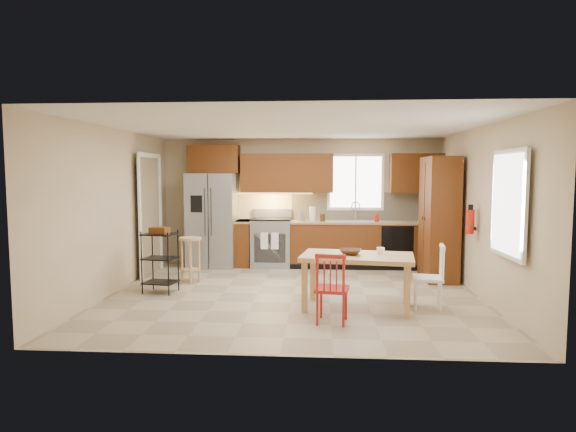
% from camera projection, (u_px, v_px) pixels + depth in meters
% --- Properties ---
extents(floor, '(5.50, 5.50, 0.00)m').
position_uv_depth(floor, '(293.00, 294.00, 7.27)').
color(floor, tan).
rests_on(floor, ground).
extents(ceiling, '(5.50, 5.00, 0.02)m').
position_uv_depth(ceiling, '(293.00, 127.00, 7.05)').
color(ceiling, silver).
rests_on(ceiling, ground).
extents(wall_back, '(5.50, 0.02, 2.50)m').
position_uv_depth(wall_back, '(300.00, 202.00, 9.64)').
color(wall_back, '#CCB793').
rests_on(wall_back, ground).
extents(wall_front, '(5.50, 0.02, 2.50)m').
position_uv_depth(wall_front, '(279.00, 232.00, 4.67)').
color(wall_front, '#CCB793').
rests_on(wall_front, ground).
extents(wall_left, '(0.02, 5.00, 2.50)m').
position_uv_depth(wall_left, '(114.00, 211.00, 7.34)').
color(wall_left, '#CCB793').
rests_on(wall_left, ground).
extents(wall_right, '(0.02, 5.00, 2.50)m').
position_uv_depth(wall_right, '(482.00, 213.00, 6.98)').
color(wall_right, '#CCB793').
rests_on(wall_right, ground).
extents(refrigerator, '(0.92, 0.75, 1.82)m').
position_uv_depth(refrigerator, '(213.00, 220.00, 9.41)').
color(refrigerator, gray).
rests_on(refrigerator, floor).
extents(range_stove, '(0.76, 0.63, 0.92)m').
position_uv_depth(range_stove, '(271.00, 243.00, 9.44)').
color(range_stove, gray).
rests_on(range_stove, floor).
extents(base_cabinet_narrow, '(0.30, 0.60, 0.90)m').
position_uv_depth(base_cabinet_narrow, '(244.00, 243.00, 9.49)').
color(base_cabinet_narrow, '#582C10').
rests_on(base_cabinet_narrow, floor).
extents(base_cabinet_run, '(2.92, 0.60, 0.90)m').
position_uv_depth(base_cabinet_run, '(366.00, 244.00, 9.33)').
color(base_cabinet_run, '#582C10').
rests_on(base_cabinet_run, floor).
extents(dishwasher, '(0.60, 0.02, 0.78)m').
position_uv_depth(dishwasher, '(397.00, 247.00, 9.01)').
color(dishwasher, black).
rests_on(dishwasher, floor).
extents(backsplash, '(2.92, 0.03, 0.55)m').
position_uv_depth(backsplash, '(365.00, 206.00, 9.55)').
color(backsplash, beige).
rests_on(backsplash, wall_back).
extents(upper_over_fridge, '(1.00, 0.35, 0.55)m').
position_uv_depth(upper_over_fridge, '(214.00, 159.00, 9.51)').
color(upper_over_fridge, '#5F2A0F').
rests_on(upper_over_fridge, wall_back).
extents(upper_left_block, '(1.80, 0.35, 0.75)m').
position_uv_depth(upper_left_block, '(287.00, 173.00, 9.44)').
color(upper_left_block, '#5F2A0F').
rests_on(upper_left_block, wall_back).
extents(upper_right_block, '(1.00, 0.35, 0.75)m').
position_uv_depth(upper_right_block, '(416.00, 173.00, 9.27)').
color(upper_right_block, '#5F2A0F').
rests_on(upper_right_block, wall_back).
extents(window_back, '(1.12, 0.04, 1.12)m').
position_uv_depth(window_back, '(356.00, 182.00, 9.52)').
color(window_back, white).
rests_on(window_back, wall_back).
extents(sink, '(0.62, 0.46, 0.16)m').
position_uv_depth(sink, '(356.00, 223.00, 9.31)').
color(sink, gray).
rests_on(sink, base_cabinet_run).
extents(undercab_glow, '(1.60, 0.30, 0.01)m').
position_uv_depth(undercab_glow, '(272.00, 193.00, 9.47)').
color(undercab_glow, '#FFBF66').
rests_on(undercab_glow, wall_back).
extents(soap_bottle, '(0.09, 0.09, 0.19)m').
position_uv_depth(soap_bottle, '(377.00, 217.00, 9.17)').
color(soap_bottle, red).
rests_on(soap_bottle, base_cabinet_run).
extents(paper_towel, '(0.12, 0.12, 0.28)m').
position_uv_depth(paper_towel, '(312.00, 214.00, 9.30)').
color(paper_towel, white).
rests_on(paper_towel, base_cabinet_run).
extents(canister_steel, '(0.11, 0.11, 0.18)m').
position_uv_depth(canister_steel, '(302.00, 216.00, 9.32)').
color(canister_steel, gray).
rests_on(canister_steel, base_cabinet_run).
extents(canister_wood, '(0.10, 0.10, 0.14)m').
position_uv_depth(canister_wood, '(323.00, 218.00, 9.26)').
color(canister_wood, '#4E2F14').
rests_on(canister_wood, base_cabinet_run).
extents(pantry, '(0.50, 0.95, 2.10)m').
position_uv_depth(pantry, '(439.00, 219.00, 8.21)').
color(pantry, '#582C10').
rests_on(pantry, floor).
extents(fire_extinguisher, '(0.12, 0.12, 0.36)m').
position_uv_depth(fire_extinguisher, '(470.00, 222.00, 7.15)').
color(fire_extinguisher, red).
rests_on(fire_extinguisher, wall_right).
extents(window_right, '(0.04, 1.02, 1.32)m').
position_uv_depth(window_right, '(509.00, 204.00, 5.82)').
color(window_right, white).
rests_on(window_right, wall_right).
extents(doorway, '(0.04, 0.95, 2.10)m').
position_uv_depth(doorway, '(149.00, 216.00, 8.64)').
color(doorway, '#8C7A59').
rests_on(doorway, wall_left).
extents(dining_table, '(1.58, 1.04, 0.72)m').
position_uv_depth(dining_table, '(357.00, 282.00, 6.47)').
color(dining_table, tan).
rests_on(dining_table, floor).
extents(chair_red, '(0.46, 0.46, 0.86)m').
position_uv_depth(chair_red, '(332.00, 288.00, 5.84)').
color(chair_red, '#AC211A').
rests_on(chair_red, floor).
extents(chair_white, '(0.46, 0.46, 0.86)m').
position_uv_depth(chair_white, '(428.00, 277.00, 6.45)').
color(chair_white, white).
rests_on(chair_white, floor).
extents(table_bowl, '(0.34, 0.34, 0.07)m').
position_uv_depth(table_bowl, '(350.00, 255.00, 6.44)').
color(table_bowl, '#4E2F14').
rests_on(table_bowl, dining_table).
extents(table_jar, '(0.12, 0.12, 0.12)m').
position_uv_depth(table_jar, '(381.00, 252.00, 6.50)').
color(table_jar, white).
rests_on(table_jar, dining_table).
extents(bar_stool, '(0.46, 0.46, 0.76)m').
position_uv_depth(bar_stool, '(191.00, 260.00, 8.03)').
color(bar_stool, tan).
rests_on(bar_stool, floor).
extents(utility_cart, '(0.53, 0.44, 0.95)m').
position_uv_depth(utility_cart, '(160.00, 262.00, 7.33)').
color(utility_cart, black).
rests_on(utility_cart, floor).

